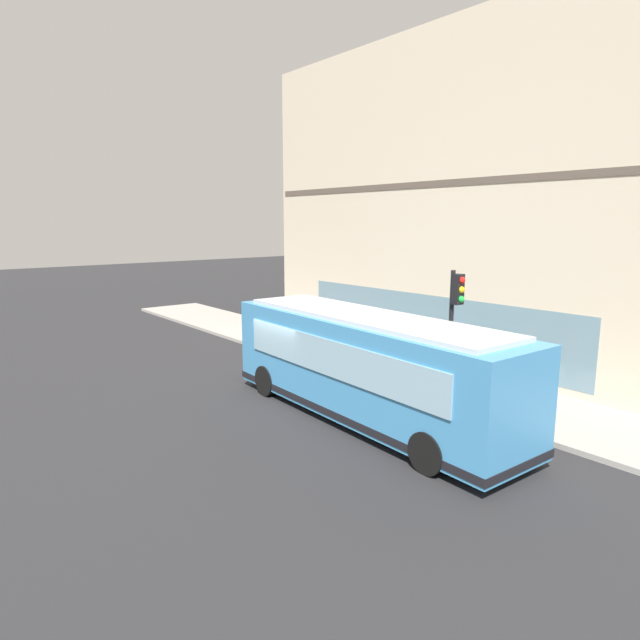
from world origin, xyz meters
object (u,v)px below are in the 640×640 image
(city_bus_nearside, at_px, (366,367))
(pedestrian_by_light_pole, at_px, (508,369))
(traffic_light_near_corner, at_px, (455,312))
(pedestrian_walking_along_curb, at_px, (267,314))
(fire_hydrant, at_px, (524,403))
(newspaper_vending_box, at_px, (280,337))
(pedestrian_near_building_entrance, at_px, (265,324))
(pedestrian_near_hydrant, at_px, (455,360))

(city_bus_nearside, xyz_separation_m, pedestrian_by_light_pole, (4.05, -2.01, -0.35))
(traffic_light_near_corner, relative_size, pedestrian_walking_along_curb, 2.28)
(city_bus_nearside, relative_size, pedestrian_by_light_pole, 5.59)
(fire_hydrant, distance_m, newspaper_vending_box, 11.52)
(fire_hydrant, xyz_separation_m, newspaper_vending_box, (-0.39, 11.52, 0.09))
(city_bus_nearside, xyz_separation_m, pedestrian_walking_along_curb, (3.95, 10.97, -0.37))
(city_bus_nearside, distance_m, traffic_light_near_corner, 3.20)
(traffic_light_near_corner, xyz_separation_m, pedestrian_walking_along_curb, (1.25, 11.92, -1.80))
(fire_hydrant, height_order, pedestrian_near_building_entrance, pedestrian_near_building_entrance)
(city_bus_nearside, distance_m, fire_hydrant, 4.64)
(traffic_light_near_corner, bearing_deg, fire_hydrant, -70.09)
(pedestrian_by_light_pole, bearing_deg, pedestrian_near_hydrant, 97.67)
(fire_hydrant, bearing_deg, pedestrian_near_hydrant, 82.03)
(fire_hydrant, bearing_deg, pedestrian_near_building_entrance, 92.37)
(pedestrian_near_hydrant, height_order, newspaper_vending_box, pedestrian_near_hydrant)
(traffic_light_near_corner, bearing_deg, pedestrian_near_hydrant, 33.48)
(city_bus_nearside, distance_m, pedestrian_near_building_entrance, 10.04)
(fire_hydrant, bearing_deg, pedestrian_by_light_pole, 56.53)
(newspaper_vending_box, bearing_deg, pedestrian_near_hydrant, -84.98)
(city_bus_nearside, bearing_deg, pedestrian_near_building_entrance, 73.13)
(fire_hydrant, xyz_separation_m, pedestrian_by_light_pole, (0.62, 0.94, 0.69))
(traffic_light_near_corner, distance_m, pedestrian_near_building_entrance, 10.72)
(traffic_light_near_corner, bearing_deg, pedestrian_by_light_pole, -38.12)
(pedestrian_near_building_entrance, xyz_separation_m, pedestrian_near_hydrant, (0.90, -9.81, 0.17))
(pedestrian_by_light_pole, relative_size, pedestrian_walking_along_curb, 1.02)
(fire_hydrant, relative_size, newspaper_vending_box, 0.82)
(newspaper_vending_box, bearing_deg, fire_hydrant, -88.06)
(pedestrian_near_building_entrance, height_order, pedestrian_near_hydrant, pedestrian_near_hydrant)
(traffic_light_near_corner, height_order, fire_hydrant, traffic_light_near_corner)
(city_bus_nearside, bearing_deg, pedestrian_by_light_pole, -26.34)
(city_bus_nearside, bearing_deg, traffic_light_near_corner, -19.33)
(pedestrian_near_building_entrance, bearing_deg, pedestrian_near_hydrant, -84.75)
(traffic_light_near_corner, xyz_separation_m, fire_hydrant, (0.72, -2.00, -2.47))
(pedestrian_by_light_pole, bearing_deg, pedestrian_walking_along_curb, 90.43)
(pedestrian_by_light_pole, bearing_deg, traffic_light_near_corner, 141.88)
(pedestrian_by_light_pole, xyz_separation_m, pedestrian_walking_along_curb, (-0.10, 12.98, -0.02))
(traffic_light_near_corner, bearing_deg, newspaper_vending_box, 87.99)
(pedestrian_by_light_pole, xyz_separation_m, newspaper_vending_box, (-1.01, 10.57, -0.60))
(pedestrian_by_light_pole, xyz_separation_m, pedestrian_near_building_entrance, (-1.14, 11.60, -0.18))
(pedestrian_near_building_entrance, bearing_deg, fire_hydrant, -87.63)
(city_bus_nearside, height_order, pedestrian_by_light_pole, city_bus_nearside)
(pedestrian_walking_along_curb, distance_m, newspaper_vending_box, 2.64)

